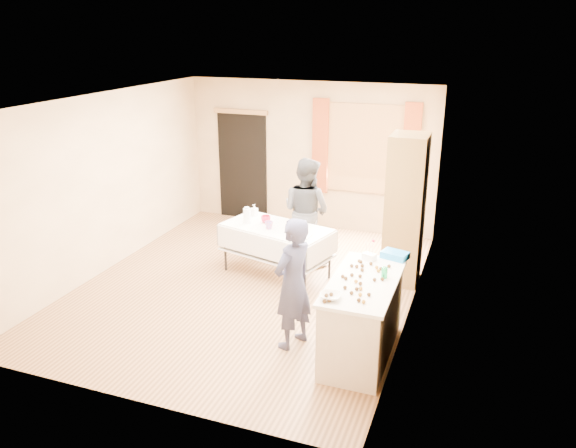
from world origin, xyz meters
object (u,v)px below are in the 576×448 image
at_px(party_table, 277,246).
at_px(woman, 306,211).
at_px(chair, 304,231).
at_px(girl, 293,284).
at_px(cabinet, 405,210).
at_px(counter, 362,318).

xyz_separation_m(party_table, woman, (0.24, 0.63, 0.38)).
relative_size(chair, girl, 0.65).
bearing_deg(party_table, cabinet, 28.67).
distance_m(party_table, girl, 1.98).
bearing_deg(chair, party_table, -105.20).
relative_size(cabinet, chair, 2.13).
height_order(girl, woman, woman).
bearing_deg(chair, cabinet, -34.20).
relative_size(cabinet, girl, 1.38).
height_order(cabinet, woman, cabinet).
distance_m(counter, girl, 0.85).
distance_m(counter, party_table, 2.35).
height_order(cabinet, party_table, cabinet).
distance_m(chair, girl, 3.01).
distance_m(counter, woman, 2.72).
distance_m(cabinet, woman, 1.54).
relative_size(party_table, chair, 1.74).
height_order(chair, girl, girl).
xyz_separation_m(chair, girl, (0.81, -2.86, 0.47)).
bearing_deg(party_table, girl, -48.49).
distance_m(cabinet, counter, 2.19).
xyz_separation_m(cabinet, girl, (-0.89, -2.17, -0.29)).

